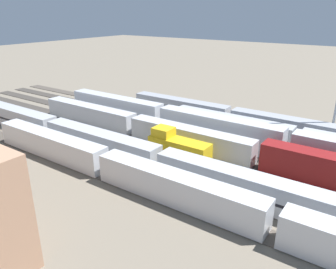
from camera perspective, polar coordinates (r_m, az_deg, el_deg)
The scene contains 14 objects.
ground_plane at distance 54.41m, azimuth 7.04°, elevation -3.52°, with size 400.00×400.00×0.00m, color #756B5B.
track_bed_0 at distance 67.14m, azimuth 13.11°, elevation 0.93°, with size 140.00×2.80×0.12m, color #4C443D.
track_bed_1 at distance 62.78m, azimuth 11.37°, elevation -0.34°, with size 140.00×2.80×0.12m, color #3D3833.
track_bed_2 at distance 58.52m, azimuth 9.36°, elevation -1.79°, with size 140.00×2.80×0.12m, color #3D3833.
track_bed_3 at distance 54.39m, azimuth 7.04°, elevation -3.46°, with size 140.00×2.80×0.12m, color #3D3833.
track_bed_4 at distance 50.41m, azimuth 4.34°, elevation -5.40°, with size 140.00×2.80×0.12m, color #4C443D.
track_bed_5 at distance 46.63m, azimuth 1.17°, elevation -7.64°, with size 140.00×2.80×0.12m, color #3D3833.
track_bed_6 at distance 43.11m, azimuth -2.59°, elevation -10.24°, with size 140.00×2.80×0.12m, color #4C443D.
train_on_track_5 at distance 48.21m, azimuth -3.46°, elevation -4.03°, with size 139.00×3.06×4.40m.
train_on_track_0 at distance 64.02m, azimuth 20.67°, elevation 0.98°, with size 71.40×3.06×3.80m.
train_on_track_4 at distance 50.86m, azimuth 1.71°, elevation -2.50°, with size 10.00×3.00×5.00m.
train_on_track_3 at distance 56.05m, azimuth 2.33°, elevation -0.29°, with size 66.40×3.00×4.40m.
train_on_track_6 at distance 36.21m, azimuth 18.11°, elevation -14.40°, with size 95.60×3.00×3.80m.
train_on_track_2 at distance 54.19m, azimuth 20.18°, elevation -1.80°, with size 95.60×3.00×5.00m.
Camera 1 is at (-22.66, 44.17, 22.28)m, focal length 35.04 mm.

